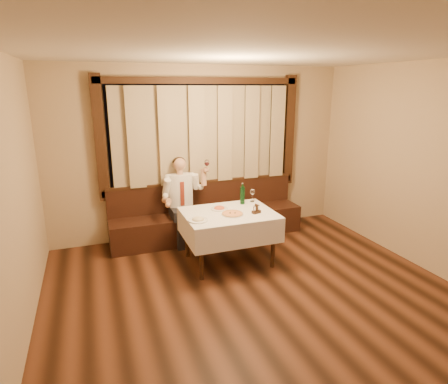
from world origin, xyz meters
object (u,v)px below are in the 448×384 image
object	(u,v)px
banquette	(207,219)
pizza	(232,214)
seated_man	(182,194)
dining_table	(229,219)
cruet_caddy	(256,210)
pasta_red	(219,207)
green_bottle	(242,195)
pasta_cream	(198,218)

from	to	relation	value
banquette	pizza	world-z (taller)	banquette
seated_man	dining_table	bearing A→B (deg)	-64.56
pizza	cruet_caddy	distance (m)	0.34
banquette	pasta_red	bearing A→B (deg)	-95.47
pasta_red	green_bottle	bearing A→B (deg)	17.24
banquette	cruet_caddy	size ratio (longest dim) A/B	23.86
pasta_red	seated_man	distance (m)	0.84
banquette	cruet_caddy	world-z (taller)	banquette
pasta_red	pasta_cream	distance (m)	0.55
banquette	pasta_cream	xyz separation A→B (m)	(-0.50, -1.21, 0.48)
seated_man	pasta_red	bearing A→B (deg)	-64.50
pasta_cream	cruet_caddy	world-z (taller)	cruet_caddy
pizza	green_bottle	world-z (taller)	green_bottle
banquette	green_bottle	bearing A→B (deg)	-65.40
pasta_cream	green_bottle	xyz separation A→B (m)	(0.83, 0.48, 0.10)
pizza	banquette	bearing A→B (deg)	90.52
green_bottle	seated_man	distance (m)	1.00
dining_table	pizza	world-z (taller)	pizza
green_bottle	pasta_red	bearing A→B (deg)	-162.76
banquette	dining_table	xyz separation A→B (m)	(0.00, -1.02, 0.34)
green_bottle	dining_table	bearing A→B (deg)	-137.68
pizza	seated_man	bearing A→B (deg)	113.52
dining_table	seated_man	size ratio (longest dim) A/B	0.91
pizza	pasta_cream	size ratio (longest dim) A/B	1.16
dining_table	pizza	xyz separation A→B (m)	(0.01, -0.11, 0.12)
dining_table	green_bottle	distance (m)	0.51
pasta_red	cruet_caddy	distance (m)	0.55
green_bottle	seated_man	bearing A→B (deg)	140.75
green_bottle	cruet_caddy	world-z (taller)	green_bottle
pasta_cream	cruet_caddy	size ratio (longest dim) A/B	1.96
cruet_caddy	seated_man	world-z (taller)	seated_man
banquette	dining_table	bearing A→B (deg)	-90.00
pizza	green_bottle	xyz separation A→B (m)	(0.32, 0.41, 0.12)
pasta_red	banquette	bearing A→B (deg)	84.53
pasta_cream	seated_man	distance (m)	1.12
pasta_cream	seated_man	bearing A→B (deg)	87.08
green_bottle	cruet_caddy	bearing A→B (deg)	-88.00
seated_man	banquette	bearing A→B (deg)	11.32
pizza	seated_man	distance (m)	1.14
banquette	cruet_caddy	xyz separation A→B (m)	(0.35, -1.19, 0.49)
pasta_cream	seated_man	xyz separation A→B (m)	(0.06, 1.12, 0.02)
pizza	pasta_red	bearing A→B (deg)	107.93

